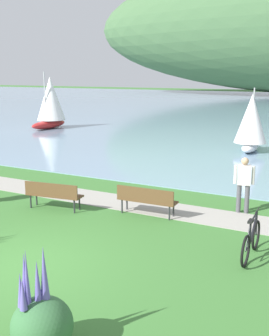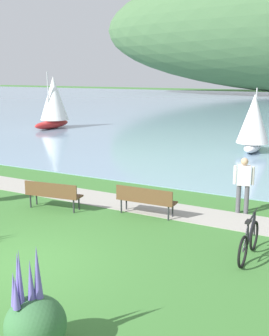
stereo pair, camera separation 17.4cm
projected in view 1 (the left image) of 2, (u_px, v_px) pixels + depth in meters
The scene contains 9 objects.
ground_plane at pixel (19, 265), 9.27m from camera, with size 200.00×200.00×0.00m, color #3D7533.
shoreline_path at pixel (128, 203), 13.65m from camera, with size 60.00×1.50×0.01m, color #A39E93.
park_bench_near_camera at pixel (53, 193), 12.93m from camera, with size 1.85×0.72×0.88m.
park_bench_further_along at pixel (146, 199), 12.39m from camera, with size 1.82×0.55×0.88m.
bicycle_leaning_near_bench at pixel (251, 241), 9.59m from camera, with size 0.10×1.77×1.01m.
person_at_shoreline at pixel (244, 181), 12.54m from camera, with size 0.59×0.31×1.71m.
echium_bush_beside_closest at pixel (41, 322), 6.30m from camera, with size 0.94×0.94×1.71m.
sailboat_mid_bay at pixel (251, 122), 22.00m from camera, with size 1.78×2.88×3.33m.
sailboat_toward_hillside at pixel (50, 102), 31.39m from camera, with size 2.17×3.58×4.17m.
Camera 1 is at (6.22, -6.41, 4.16)m, focal length 44.95 mm.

